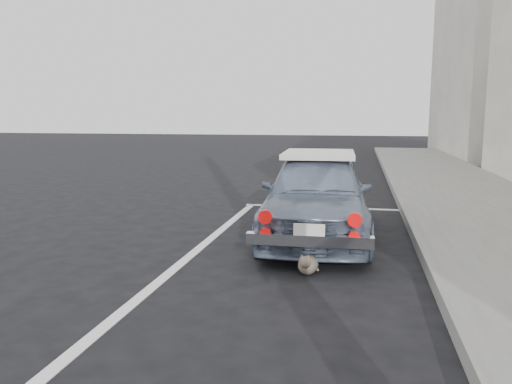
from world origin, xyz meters
TOP-DOWN VIEW (x-y plane):
  - building_far at (6.35, 20.00)m, footprint 3.50×10.00m
  - pline_front at (0.50, 6.50)m, footprint 3.00×0.12m
  - pline_side at (-0.90, 3.00)m, footprint 0.12×7.00m
  - retro_coupe at (0.52, 4.25)m, footprint 1.54×3.58m
  - cat at (0.57, 2.55)m, footprint 0.25×0.48m

SIDE VIEW (x-z plane):
  - pline_front at x=0.50m, z-range 0.00..0.01m
  - pline_side at x=-0.90m, z-range 0.00..0.01m
  - cat at x=0.57m, z-range -0.01..0.25m
  - retro_coupe at x=0.52m, z-range 0.01..1.21m
  - building_far at x=6.35m, z-range 0.00..8.00m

